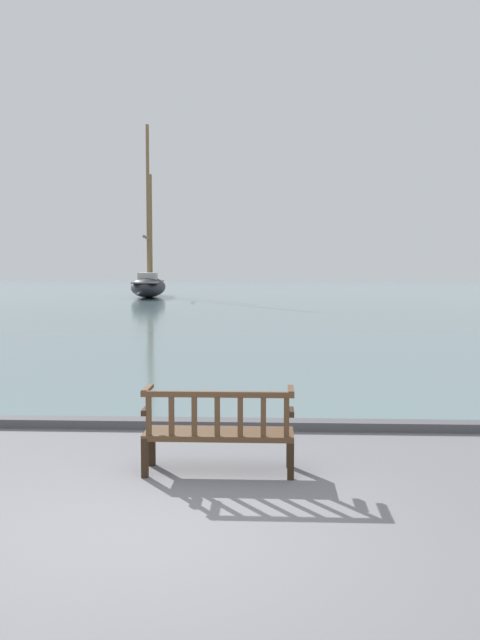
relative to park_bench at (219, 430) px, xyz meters
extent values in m
plane|color=slate|center=(-0.32, -1.76, -0.47)|extent=(160.00, 160.00, 0.00)
cube|color=slate|center=(-0.32, 42.24, -0.43)|extent=(100.00, 80.00, 0.08)
cube|color=#4C4C50|center=(-0.32, 2.09, -0.41)|extent=(40.00, 0.30, 0.12)
cube|color=black|center=(-0.77, 0.26, -0.26)|extent=(0.07, 0.07, 0.42)
cube|color=black|center=(0.76, 0.26, -0.26)|extent=(0.07, 0.07, 0.42)
cube|color=black|center=(-0.76, -0.19, -0.26)|extent=(0.07, 0.07, 0.42)
cube|color=black|center=(0.77, -0.19, -0.26)|extent=(0.07, 0.07, 0.42)
cube|color=#4C331E|center=(0.00, 0.04, -0.05)|extent=(1.60, 0.52, 0.06)
cube|color=#4C331E|center=(0.00, -0.18, 0.42)|extent=(1.60, 0.05, 0.06)
cube|color=#4C331E|center=(-0.72, -0.19, 0.19)|extent=(0.06, 0.04, 0.41)
cube|color=#4C331E|center=(-0.48, -0.18, 0.19)|extent=(0.06, 0.04, 0.41)
cube|color=#4C331E|center=(-0.24, -0.18, 0.19)|extent=(0.06, 0.04, 0.41)
cube|color=#4C331E|center=(0.00, -0.18, 0.19)|extent=(0.06, 0.04, 0.41)
cube|color=#4C331E|center=(0.24, -0.18, 0.19)|extent=(0.06, 0.04, 0.41)
cube|color=#4C331E|center=(0.48, -0.18, 0.19)|extent=(0.06, 0.04, 0.41)
cube|color=#4C331E|center=(0.72, -0.18, 0.19)|extent=(0.06, 0.04, 0.41)
cube|color=black|center=(-0.77, -0.06, 0.22)|extent=(0.06, 0.30, 0.06)
cube|color=#4C331E|center=(-0.77, 0.03, 0.43)|extent=(0.06, 0.47, 0.04)
cube|color=black|center=(0.77, -0.05, 0.22)|extent=(0.06, 0.30, 0.06)
cube|color=#4C331E|center=(0.77, 0.04, 0.43)|extent=(0.06, 0.47, 0.04)
ellipsoid|color=black|center=(-7.55, 38.46, 0.26)|extent=(2.90, 7.95, 1.30)
cube|color=#4C4C51|center=(-7.55, 38.46, 0.61)|extent=(2.27, 6.97, 0.08)
cube|color=beige|center=(-7.49, 37.88, 0.93)|extent=(1.33, 1.64, 0.55)
cylinder|color=brown|center=(-7.57, 38.66, 5.67)|extent=(0.22, 0.22, 10.02)
cylinder|color=brown|center=(-7.41, 36.97, 3.41)|extent=(0.50, 3.39, 0.17)
cylinder|color=brown|center=(-7.78, 40.78, 4.22)|extent=(0.22, 0.22, 7.13)
camera|label=1|loc=(0.58, -7.47, 1.77)|focal=40.00mm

